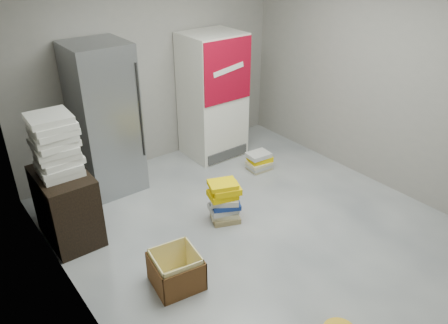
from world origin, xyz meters
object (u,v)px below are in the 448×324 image
Objects in this scene: coke_cooler at (213,96)px; phonebook_stack_main at (224,202)px; wood_shelf at (67,206)px; cardboard_box at (176,272)px; steel_fridge at (105,120)px.

phonebook_stack_main is (-0.95, -1.52, -0.65)m from coke_cooler.
cardboard_box is (0.53, -1.34, -0.25)m from wood_shelf.
coke_cooler is at bearing 54.71° from cardboard_box.
cardboard_box is at bearing -98.12° from steel_fridge.
coke_cooler is at bearing 82.00° from phonebook_stack_main.
steel_fridge reaches higher than wood_shelf.
steel_fridge reaches higher than coke_cooler.
cardboard_box is (-1.00, -0.55, -0.11)m from phonebook_stack_main.
wood_shelf reaches higher than phonebook_stack_main.
steel_fridge is 2.37× the size of wood_shelf.
coke_cooler is (1.65, -0.01, -0.05)m from steel_fridge.
phonebook_stack_main is (1.53, -0.79, -0.14)m from wood_shelf.
coke_cooler is 2.63m from wood_shelf.
wood_shelf is 1.47m from cardboard_box.
steel_fridge reaches higher than cardboard_box.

